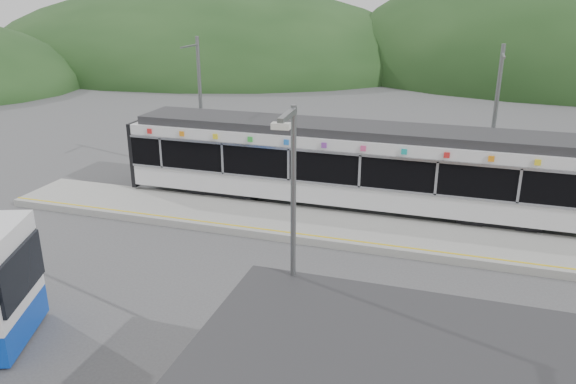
% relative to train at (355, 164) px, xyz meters
% --- Properties ---
extents(ground, '(120.00, 120.00, 0.00)m').
position_rel_train_xyz_m(ground, '(-1.48, -6.00, -2.06)').
color(ground, '#4C4C4F').
rests_on(ground, ground).
extents(hills, '(146.00, 149.00, 26.00)m').
position_rel_train_xyz_m(hills, '(4.71, -0.71, -2.06)').
color(hills, '#1E3D19').
rests_on(hills, ground).
extents(platform, '(26.00, 3.20, 0.30)m').
position_rel_train_xyz_m(platform, '(-1.48, -2.70, -1.91)').
color(platform, '#9E9E99').
rests_on(platform, ground).
extents(yellow_line, '(26.00, 0.10, 0.01)m').
position_rel_train_xyz_m(yellow_line, '(-1.48, -4.00, -1.76)').
color(yellow_line, yellow).
rests_on(yellow_line, platform).
extents(train, '(20.44, 3.01, 3.74)m').
position_rel_train_xyz_m(train, '(0.00, 0.00, 0.00)').
color(train, black).
rests_on(train, ground).
extents(catenary_mast_west, '(0.18, 1.80, 7.00)m').
position_rel_train_xyz_m(catenary_mast_west, '(-8.48, 2.56, 1.58)').
color(catenary_mast_west, slate).
rests_on(catenary_mast_west, ground).
extents(catenary_mast_east, '(0.18, 1.80, 7.00)m').
position_rel_train_xyz_m(catenary_mast_east, '(5.52, 2.56, 1.58)').
color(catenary_mast_east, slate).
rests_on(catenary_mast_east, ground).
extents(lamp_post, '(0.36, 1.19, 6.86)m').
position_rel_train_xyz_m(lamp_post, '(0.95, -12.20, 2.01)').
color(lamp_post, slate).
rests_on(lamp_post, ground).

